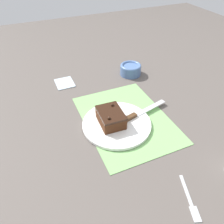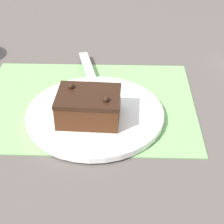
# 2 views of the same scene
# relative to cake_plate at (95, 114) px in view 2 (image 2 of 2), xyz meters

# --- Properties ---
(ground_plane) EXTENTS (3.00, 3.00, 0.00)m
(ground_plane) POSITION_rel_cake_plate_xyz_m (-0.02, 0.05, -0.01)
(ground_plane) COLOR #544C47
(placemat_woven) EXTENTS (0.46, 0.34, 0.00)m
(placemat_woven) POSITION_rel_cake_plate_xyz_m (-0.02, 0.05, -0.01)
(placemat_woven) COLOR #7AB266
(placemat_woven) RESTS_ON ground_plane
(cake_plate) EXTENTS (0.28, 0.28, 0.01)m
(cake_plate) POSITION_rel_cake_plate_xyz_m (0.00, 0.00, 0.00)
(cake_plate) COLOR white
(cake_plate) RESTS_ON placemat_woven
(chocolate_cake) EXTENTS (0.13, 0.10, 0.07)m
(chocolate_cake) POSITION_rel_cake_plate_xyz_m (-0.01, -0.02, 0.03)
(chocolate_cake) COLOR #472614
(chocolate_cake) RESTS_ON cake_plate
(serving_knife) EXTENTS (0.08, 0.24, 0.01)m
(serving_knife) POSITION_rel_cake_plate_xyz_m (-0.01, 0.10, 0.01)
(serving_knife) COLOR #472D19
(serving_knife) RESTS_ON cake_plate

